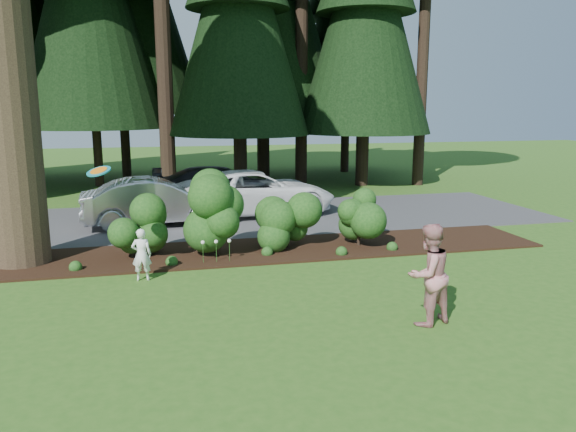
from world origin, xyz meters
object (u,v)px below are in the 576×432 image
at_px(car_dark_suv, 222,186).
at_px(car_white_suv, 255,192).
at_px(child, 142,255).
at_px(adult, 428,275).
at_px(car_silver_wagon, 156,202).
at_px(frisbee, 99,171).

bearing_deg(car_dark_suv, car_white_suv, -154.61).
bearing_deg(child, adult, 147.17).
bearing_deg(car_silver_wagon, child, 171.54).
bearing_deg(car_white_suv, car_dark_suv, 19.65).
relative_size(car_white_suv, car_dark_suv, 1.10).
distance_m(car_dark_suv, child, 8.68).
bearing_deg(car_dark_suv, car_silver_wagon, 142.32).
bearing_deg(child, car_dark_suv, -103.21).
bearing_deg(car_white_suv, child, 146.19).
bearing_deg(adult, car_dark_suv, -98.72).
bearing_deg(adult, car_white_suv, -101.87).
xyz_separation_m(car_dark_suv, child, (-2.64, -8.26, -0.17)).
height_order(car_white_suv, adult, adult).
relative_size(car_silver_wagon, frisbee, 8.69).
bearing_deg(frisbee, adult, -32.50).
xyz_separation_m(car_silver_wagon, frisbee, (-1.05, -5.49, 1.57)).
bearing_deg(adult, child, -55.57).
height_order(car_white_suv, child, car_white_suv).
height_order(child, frisbee, frisbee).
height_order(car_white_suv, frisbee, frisbee).
bearing_deg(car_silver_wagon, car_dark_suv, -43.45).
distance_m(car_white_suv, frisbee, 7.88).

